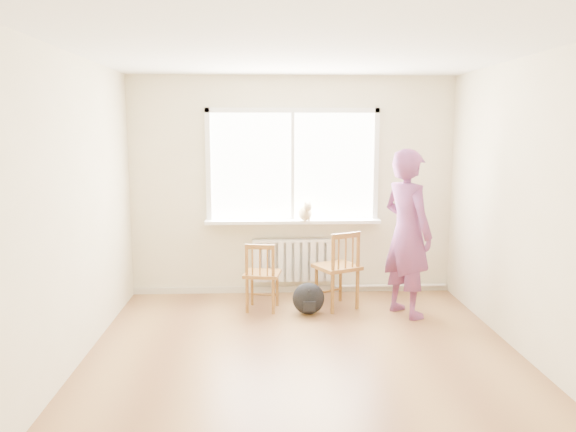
{
  "coord_description": "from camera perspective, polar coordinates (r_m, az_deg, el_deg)",
  "views": [
    {
      "loc": [
        -0.37,
        -4.67,
        2.05
      ],
      "look_at": [
        -0.1,
        1.2,
        1.14
      ],
      "focal_mm": 35.0,
      "sensor_mm": 36.0,
      "label": 1
    }
  ],
  "objects": [
    {
      "name": "chair_right",
      "position": [
        6.48,
        5.24,
        -5.45
      ],
      "size": [
        0.59,
        0.58,
        0.91
      ],
      "rotation": [
        0.0,
        0.0,
        3.61
      ],
      "color": "olive",
      "rests_on": "floor"
    },
    {
      "name": "heating_pipe",
      "position": [
        7.32,
        10.36,
        -6.98
      ],
      "size": [
        1.4,
        0.04,
        0.04
      ],
      "primitive_type": "cylinder",
      "rotation": [
        0.0,
        1.57,
        0.0
      ],
      "color": "silver",
      "rests_on": "back_wall"
    },
    {
      "name": "cat",
      "position": [
        6.82,
        1.78,
        0.37
      ],
      "size": [
        0.21,
        0.38,
        0.25
      ],
      "rotation": [
        0.0,
        0.0,
        0.18
      ],
      "color": "beige",
      "rests_on": "windowsill"
    },
    {
      "name": "baseboard",
      "position": [
        7.2,
        0.45,
        -7.43
      ],
      "size": [
        4.0,
        0.03,
        0.08
      ],
      "primitive_type": "cube",
      "color": "beige",
      "rests_on": "ground"
    },
    {
      "name": "backpack",
      "position": [
        6.34,
        2.09,
        -8.38
      ],
      "size": [
        0.43,
        0.37,
        0.36
      ],
      "primitive_type": "ellipsoid",
      "rotation": [
        0.0,
        0.0,
        -0.34
      ],
      "color": "black",
      "rests_on": "floor"
    },
    {
      "name": "ceiling",
      "position": [
        4.73,
        1.98,
        16.68
      ],
      "size": [
        4.5,
        4.5,
        0.0
      ],
      "primitive_type": "plane",
      "rotation": [
        3.14,
        0.0,
        0.0
      ],
      "color": "white",
      "rests_on": "back_wall"
    },
    {
      "name": "chair_left",
      "position": [
        6.4,
        -2.7,
        -6.15
      ],
      "size": [
        0.45,
        0.43,
        0.79
      ],
      "rotation": [
        0.0,
        0.0,
        2.97
      ],
      "color": "olive",
      "rests_on": "floor"
    },
    {
      "name": "radiator",
      "position": [
        7.02,
        0.48,
        -4.47
      ],
      "size": [
        1.0,
        0.12,
        0.55
      ],
      "color": "white",
      "rests_on": "back_wall"
    },
    {
      "name": "floor",
      "position": [
        5.11,
        1.82,
        -14.86
      ],
      "size": [
        4.5,
        4.5,
        0.0
      ],
      "primitive_type": "plane",
      "color": "#A07241",
      "rests_on": "ground"
    },
    {
      "name": "back_wall",
      "position": [
        6.96,
        0.45,
        3.01
      ],
      "size": [
        4.0,
        0.01,
        2.7
      ],
      "primitive_type": "cube",
      "color": "beige",
      "rests_on": "ground"
    },
    {
      "name": "windowsill",
      "position": [
        6.91,
        0.5,
        -0.54
      ],
      "size": [
        2.15,
        0.22,
        0.04
      ],
      "primitive_type": "cube",
      "color": "white",
      "rests_on": "back_wall"
    },
    {
      "name": "person",
      "position": [
        6.29,
        12.02,
        -1.72
      ],
      "size": [
        0.71,
        0.8,
        1.85
      ],
      "primitive_type": "imported",
      "rotation": [
        0.0,
        0.0,
        2.07
      ],
      "color": "#B43C40",
      "rests_on": "floor"
    },
    {
      "name": "window",
      "position": [
        6.91,
        0.47,
        5.57
      ],
      "size": [
        2.12,
        0.05,
        1.42
      ],
      "color": "white",
      "rests_on": "back_wall"
    }
  ]
}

